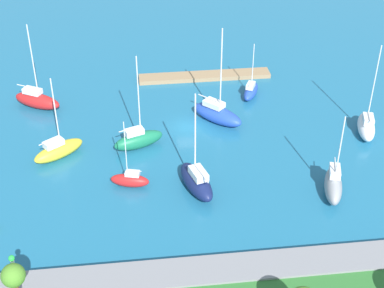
{
  "coord_description": "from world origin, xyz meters",
  "views": [
    {
      "loc": [
        7.04,
        65.18,
        40.88
      ],
      "look_at": [
        0.0,
        6.37,
        1.5
      ],
      "focal_mm": 53.88,
      "sensor_mm": 36.0,
      "label": 1
    }
  ],
  "objects": [
    {
      "name": "water",
      "position": [
        0.0,
        0.0,
        0.0
      ],
      "size": [
        160.0,
        160.0,
        0.0
      ],
      "primitive_type": "plane",
      "color": "#1E668C",
      "rests_on": "ground"
    },
    {
      "name": "pier_dock",
      "position": [
        -4.41,
        -14.02,
        0.33
      ],
      "size": [
        20.29,
        2.67,
        0.65
      ],
      "primitive_type": "cube",
      "color": "#997A56",
      "rests_on": "ground"
    },
    {
      "name": "breakwater",
      "position": [
        0.0,
        27.25,
        0.65
      ],
      "size": [
        63.52,
        3.63,
        1.3
      ],
      "primitive_type": "cube",
      "color": "gray",
      "rests_on": "ground"
    },
    {
      "name": "harbor_beacon",
      "position": [
        18.39,
        27.25,
        3.45
      ],
      "size": [
        0.56,
        0.56,
        3.73
      ],
      "color": "silver",
      "rests_on": "breakwater"
    },
    {
      "name": "park_tree_east",
      "position": [
        17.86,
        29.7,
        4.96
      ],
      "size": [
        2.07,
        2.07,
        5.09
      ],
      "color": "brown",
      "rests_on": "shoreline_park"
    },
    {
      "name": "sailboat_red_outer_mooring",
      "position": [
        20.31,
        -7.81,
        1.22
      ],
      "size": [
        7.37,
        5.48,
        12.47
      ],
      "rotation": [
        0.0,
        0.0,
        2.63
      ],
      "color": "red",
      "rests_on": "water"
    },
    {
      "name": "sailboat_blue_off_beacon",
      "position": [
        -4.31,
        -0.97,
        1.25
      ],
      "size": [
        7.29,
        7.39,
        13.58
      ],
      "rotation": [
        0.0,
        0.0,
        2.34
      ],
      "color": "#2347B2",
      "rests_on": "water"
    },
    {
      "name": "sailboat_white_lone_south",
      "position": [
        -23.2,
        4.42,
        1.21
      ],
      "size": [
        3.81,
        6.8,
        12.42
      ],
      "rotation": [
        0.0,
        0.0,
        4.44
      ],
      "color": "white",
      "rests_on": "water"
    },
    {
      "name": "sailboat_yellow_near_pier",
      "position": [
        16.42,
        5.11,
        1.11
      ],
      "size": [
        6.68,
        5.6,
        10.78
      ],
      "rotation": [
        0.0,
        0.0,
        3.76
      ],
      "color": "yellow",
      "rests_on": "water"
    },
    {
      "name": "sailboat_navy_center_basin",
      "position": [
        0.36,
        13.63,
        1.3
      ],
      "size": [
        4.4,
        7.68,
        12.28
      ],
      "rotation": [
        0.0,
        0.0,
        4.99
      ],
      "color": "#141E4C",
      "rests_on": "water"
    },
    {
      "name": "sailboat_gray_inner_mooring",
      "position": [
        -14.78,
        16.26,
        1.38
      ],
      "size": [
        3.56,
        6.61,
        10.45
      ],
      "rotation": [
        0.0,
        0.0,
        1.3
      ],
      "color": "gray",
      "rests_on": "water"
    },
    {
      "name": "sailboat_green_far_north",
      "position": [
        6.55,
        4.08,
        1.22
      ],
      "size": [
        6.82,
        4.2,
        12.58
      ],
      "rotation": [
        0.0,
        0.0,
        3.51
      ],
      "color": "#19724C",
      "rests_on": "water"
    },
    {
      "name": "sailboat_red_along_channel",
      "position": [
        7.85,
        11.97,
        0.88
      ],
      "size": [
        4.75,
        2.62,
        8.65
      ],
      "rotation": [
        0.0,
        0.0,
        6.02
      ],
      "color": "red",
      "rests_on": "water"
    },
    {
      "name": "sailboat_blue_mid_basin",
      "position": [
        -10.29,
        -7.38,
        0.95
      ],
      "size": [
        3.77,
        5.44,
        8.15
      ],
      "rotation": [
        0.0,
        0.0,
        4.27
      ],
      "color": "#2347B2",
      "rests_on": "water"
    }
  ]
}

